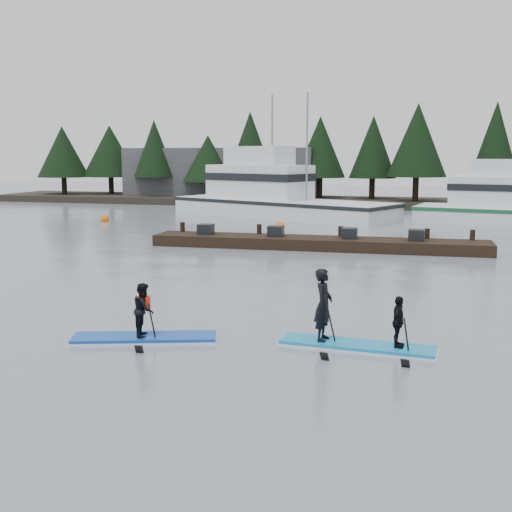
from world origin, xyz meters
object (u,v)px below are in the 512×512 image
(paddleboard_solo, at_px, (144,323))
(floating_dock, at_px, (317,243))
(fishing_boat_large, at_px, (275,206))
(paddleboard_duo, at_px, (352,323))

(paddleboard_solo, bearing_deg, floating_dock, 67.24)
(fishing_boat_large, bearing_deg, paddleboard_solo, -58.02)
(floating_dock, bearing_deg, fishing_boat_large, 109.04)
(paddleboard_solo, bearing_deg, fishing_boat_large, 79.97)
(floating_dock, height_order, paddleboard_solo, paddleboard_solo)
(floating_dock, relative_size, paddleboard_solo, 4.54)
(fishing_boat_large, height_order, floating_dock, fishing_boat_large)
(floating_dock, xyz_separation_m, paddleboard_duo, (3.61, -15.30, 0.32))
(fishing_boat_large, distance_m, paddleboard_solo, 31.41)
(paddleboard_duo, bearing_deg, floating_dock, 106.69)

